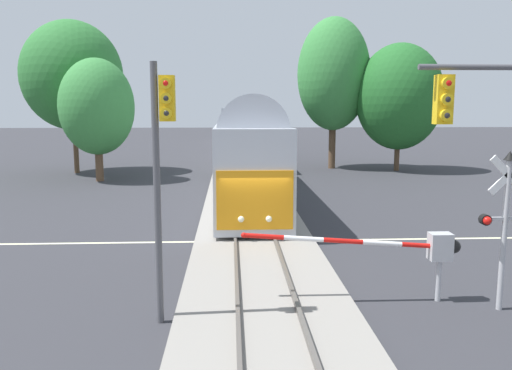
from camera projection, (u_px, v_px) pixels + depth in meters
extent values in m
plane|color=#333338|center=(254.00, 241.00, 19.46)|extent=(220.00, 220.00, 0.00)
cube|color=beige|center=(254.00, 241.00, 19.46)|extent=(44.00, 0.20, 0.01)
cube|color=gray|center=(254.00, 239.00, 19.45)|extent=(4.40, 80.00, 0.18)
cube|color=#56514C|center=(235.00, 235.00, 19.39)|extent=(0.10, 80.00, 0.14)
cube|color=#56514C|center=(273.00, 234.00, 19.46)|extent=(0.10, 80.00, 0.14)
cube|color=#B2B7C1|center=(247.00, 159.00, 27.62)|extent=(3.00, 18.52, 3.90)
cube|color=orange|center=(255.00, 200.00, 18.54)|extent=(2.76, 0.08, 2.15)
cylinder|color=#B2B7C1|center=(247.00, 124.00, 27.35)|extent=(2.76, 16.67, 2.76)
sphere|color=#F4F2CC|center=(241.00, 219.00, 18.61)|extent=(0.24, 0.24, 0.24)
sphere|color=#F4F2CC|center=(269.00, 219.00, 18.66)|extent=(0.24, 0.24, 0.24)
cube|color=#B7BCC6|center=(240.00, 133.00, 48.55)|extent=(3.00, 22.17, 4.60)
cube|color=black|center=(256.00, 129.00, 48.58)|extent=(0.04, 19.95, 0.90)
cube|color=#193899|center=(256.00, 145.00, 48.80)|extent=(0.04, 20.39, 0.36)
cube|color=#B7BCC6|center=(237.00, 125.00, 71.34)|extent=(3.00, 22.17, 4.60)
cube|color=black|center=(248.00, 122.00, 71.36)|extent=(0.04, 19.95, 0.90)
cube|color=#193899|center=(248.00, 133.00, 71.58)|extent=(0.04, 20.39, 0.36)
cylinder|color=#B7B7BC|center=(438.00, 280.00, 13.40)|extent=(0.14, 0.14, 1.10)
cube|color=#B7B7BC|center=(440.00, 247.00, 13.26)|extent=(0.56, 0.40, 0.70)
sphere|color=black|center=(454.00, 246.00, 13.28)|extent=(0.36, 0.36, 0.36)
cylinder|color=red|center=(421.00, 245.00, 13.23)|extent=(1.02, 0.12, 0.19)
cylinder|color=white|center=(382.00, 243.00, 13.17)|extent=(1.02, 0.12, 0.19)
cylinder|color=red|center=(343.00, 241.00, 13.11)|extent=(1.02, 0.12, 0.19)
cylinder|color=white|center=(304.00, 239.00, 13.05)|extent=(1.02, 0.12, 0.19)
cylinder|color=red|center=(264.00, 236.00, 13.00)|extent=(1.02, 0.12, 0.19)
sphere|color=red|center=(244.00, 235.00, 12.97)|extent=(0.14, 0.14, 0.14)
cylinder|color=#B2B2B7|center=(504.00, 236.00, 12.63)|extent=(0.14, 0.14, 3.73)
cube|color=white|center=(509.00, 175.00, 12.38)|extent=(0.98, 0.05, 0.98)
cube|color=white|center=(509.00, 175.00, 12.38)|extent=(0.98, 0.05, 0.98)
cube|color=#B2B2B7|center=(505.00, 219.00, 12.56)|extent=(1.10, 0.08, 0.08)
cylinder|color=black|center=(485.00, 220.00, 12.43)|extent=(0.26, 0.18, 0.26)
sphere|color=red|center=(487.00, 221.00, 12.34)|extent=(0.20, 0.20, 0.20)
cone|color=black|center=(510.00, 155.00, 12.33)|extent=(0.28, 0.28, 0.22)
cylinder|color=#4C4C51|center=(157.00, 197.00, 11.68)|extent=(0.16, 0.16, 5.97)
cube|color=gold|center=(167.00, 98.00, 11.37)|extent=(0.34, 0.26, 1.00)
sphere|color=red|center=(166.00, 83.00, 11.18)|extent=(0.20, 0.20, 0.20)
cylinder|color=gold|center=(166.00, 83.00, 11.15)|extent=(0.24, 0.10, 0.24)
sphere|color=#262626|center=(166.00, 98.00, 11.22)|extent=(0.20, 0.20, 0.20)
cylinder|color=gold|center=(166.00, 98.00, 11.20)|extent=(0.24, 0.10, 0.24)
sphere|color=#262626|center=(167.00, 113.00, 11.27)|extent=(0.20, 0.20, 0.20)
cylinder|color=gold|center=(167.00, 113.00, 11.24)|extent=(0.24, 0.10, 0.24)
cylinder|color=#4C4C51|center=(507.00, 67.00, 10.53)|extent=(3.65, 0.12, 0.12)
cube|color=gold|center=(443.00, 100.00, 10.57)|extent=(0.34, 0.26, 1.00)
sphere|color=red|center=(447.00, 83.00, 10.37)|extent=(0.20, 0.20, 0.20)
cylinder|color=gold|center=(448.00, 83.00, 10.34)|extent=(0.24, 0.10, 0.24)
sphere|color=#262626|center=(446.00, 99.00, 10.42)|extent=(0.20, 0.20, 0.20)
cylinder|color=gold|center=(447.00, 99.00, 10.39)|extent=(0.24, 0.10, 0.24)
sphere|color=#262626|center=(446.00, 115.00, 10.47)|extent=(0.20, 0.20, 0.20)
cylinder|color=gold|center=(446.00, 115.00, 10.44)|extent=(0.24, 0.10, 0.24)
cylinder|color=brown|center=(99.00, 162.00, 35.13)|extent=(0.52, 0.52, 2.61)
ellipsoid|color=#38843D|center=(97.00, 107.00, 34.58)|extent=(4.97, 4.97, 6.41)
cylinder|color=brown|center=(76.00, 145.00, 39.44)|extent=(0.37, 0.37, 4.28)
ellipsoid|color=#2D7533|center=(72.00, 76.00, 38.67)|extent=(7.45, 7.45, 8.11)
cylinder|color=brown|center=(397.00, 154.00, 41.00)|extent=(0.40, 0.40, 2.70)
ellipsoid|color=#236628|center=(399.00, 97.00, 40.34)|extent=(6.72, 6.72, 8.23)
cylinder|color=brown|center=(332.00, 142.00, 42.40)|extent=(0.55, 0.55, 4.24)
ellipsoid|color=#38843D|center=(334.00, 74.00, 41.58)|extent=(5.81, 5.81, 8.97)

